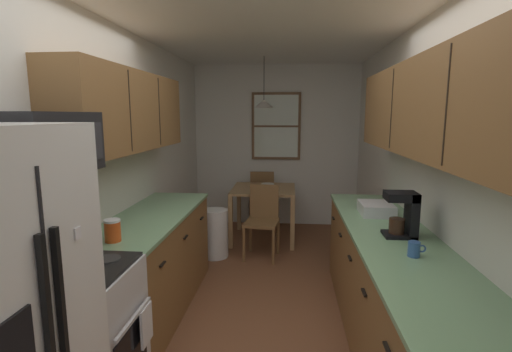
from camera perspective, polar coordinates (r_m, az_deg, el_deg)
The scene contains 23 objects.
ground_plane at distance 3.85m, azimuth 1.34°, elevation -18.18°, with size 12.00×12.00×0.00m, color brown.
wall_left at distance 3.78m, azimuth -19.44°, elevation 1.18°, with size 0.10×9.00×2.55m, color silver.
wall_right at distance 3.62m, azimuth 23.25°, elevation 0.61°, with size 0.10×9.00×2.55m, color silver.
wall_back at distance 6.08m, azimuth 3.07°, elevation 4.58°, with size 4.40×0.10×2.55m, color silver.
ceiling_slab at distance 3.51m, azimuth 1.51°, elevation 22.73°, with size 4.40×9.00×0.08m, color white.
stove_range at distance 2.61m, azimuth -25.37°, elevation -21.61°, with size 0.66×0.59×1.10m.
microwave_over_range at distance 2.33m, azimuth -29.75°, elevation 4.30°, with size 0.39×0.63×0.34m.
counter_left at distance 3.61m, azimuth -15.38°, elevation -12.55°, with size 0.64×1.86×0.90m.
upper_cabinets_left at distance 3.37m, azimuth -18.94°, elevation 9.25°, with size 0.33×1.94×0.66m.
counter_right at distance 2.92m, azimuth 21.13°, elevation -18.38°, with size 0.64×3.37×0.90m.
upper_cabinets_right at distance 2.60m, azimuth 26.24°, elevation 9.30°, with size 0.33×3.05×0.64m.
dining_table at distance 5.33m, azimuth 1.16°, elevation -3.06°, with size 0.88×0.88×0.75m.
dining_chair_near at distance 4.73m, azimuth 1.02°, elevation -6.33°, with size 0.45×0.45×0.90m.
dining_chair_far at distance 5.99m, azimuth 0.90°, elevation -2.97°, with size 0.44×0.44×0.90m.
pendant_light at distance 5.21m, azimuth 1.21°, elevation 10.95°, with size 0.27×0.27×0.68m.
back_window at distance 5.99m, azimuth 3.10°, elevation 7.56°, with size 0.77×0.05×1.05m.
trash_bin at distance 4.79m, azimuth -6.27°, elevation -8.65°, with size 0.33×0.33×0.61m, color white.
storage_canister at distance 2.82m, azimuth -20.96°, elevation -7.73°, with size 0.11×0.11×0.16m.
dish_towel at distance 2.57m, azimuth -16.32°, elevation -20.89°, with size 0.02×0.16×0.24m, color white.
coffee_maker at distance 2.92m, azimuth 21.66°, elevation -5.33°, with size 0.22×0.18×0.33m.
mug_by_coffeemaker at distance 2.58m, azimuth 22.92°, elevation -10.19°, with size 0.11×0.07×0.10m.
dish_rack at distance 3.51m, azimuth 17.80°, elevation -4.75°, with size 0.28×0.34×0.10m, color silver.
table_serving_bowl at distance 5.32m, azimuth 1.80°, elevation -1.47°, with size 0.18×0.18×0.06m, color silver.
Camera 1 is at (0.22, -2.41, 1.78)m, focal length 26.32 mm.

